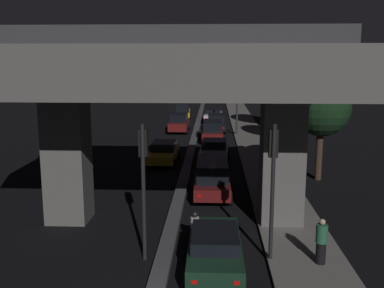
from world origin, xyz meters
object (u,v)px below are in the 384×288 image
car_dark_green_lead (215,248)px  car_dark_red_fourth (212,131)px  traffic_light_left_of_median (143,168)px  car_dark_red_second_oncoming (179,122)px  car_taxi_yellow_lead_oncoming (164,152)px  car_taxi_yellow_third_oncoming (183,110)px  street_lamp (233,87)px  pedestrian_on_sidewalk (321,242)px  motorcycle_blue_filtering_near (195,232)px  car_white_sixth (213,116)px  traffic_light_right_of_median (273,169)px  car_black_fifth (216,123)px  car_dark_red_second (212,178)px  car_silver_third (214,151)px

car_dark_green_lead → car_dark_red_fourth: bearing=0.0°
traffic_light_left_of_median → car_dark_red_second_oncoming: size_ratio=1.06×
car_taxi_yellow_lead_oncoming → car_taxi_yellow_third_oncoming: size_ratio=1.01×
traffic_light_left_of_median → street_lamp: (4.15, 26.55, 1.13)m
car_taxi_yellow_third_oncoming → traffic_light_left_of_median: bearing=-0.3°
pedestrian_on_sidewalk → car_dark_red_fourth: bearing=99.1°
street_lamp → motorcycle_blue_filtering_near: size_ratio=3.90×
street_lamp → car_white_sixth: bearing=101.7°
motorcycle_blue_filtering_near → car_dark_green_lead: bearing=-156.3°
car_dark_red_fourth → motorcycle_blue_filtering_near: (-0.56, -22.20, -0.34)m
traffic_light_right_of_median → car_taxi_yellow_lead_oncoming: size_ratio=1.04×
traffic_light_left_of_median → pedestrian_on_sidewalk: bearing=-3.9°
car_white_sixth → car_taxi_yellow_third_oncoming: bearing=47.1°
street_lamp → pedestrian_on_sidewalk: bearing=-85.9°
car_dark_red_second_oncoming → car_dark_red_fourth: bearing=33.1°
traffic_light_left_of_median → car_black_fifth: (2.64, 28.75, -2.45)m
car_white_sixth → car_dark_red_second: bearing=-177.6°
car_dark_red_fourth → car_black_fifth: car_dark_red_fourth is taller
car_taxi_yellow_lead_oncoming → motorcycle_blue_filtering_near: (2.73, -14.09, -0.12)m
traffic_light_left_of_median → motorcycle_blue_filtering_near: bearing=31.3°
car_taxi_yellow_lead_oncoming → car_taxi_yellow_third_oncoming: (-0.32, 23.78, 0.24)m
car_dark_green_lead → car_dark_red_second_oncoming: (-3.43, 29.05, 0.17)m
street_lamp → motorcycle_blue_filtering_near: (-2.43, -25.50, -3.84)m
car_dark_red_second → traffic_light_right_of_median: bearing=-165.1°
traffic_light_left_of_median → car_taxi_yellow_lead_oncoming: (-1.01, 15.14, -2.59)m
traffic_light_left_of_median → car_dark_green_lead: traffic_light_left_of_median is taller
street_lamp → car_black_fifth: (-1.51, 2.20, -3.58)m
car_dark_red_fourth → pedestrian_on_sidewalk: (3.78, -23.66, -0.02)m
car_white_sixth → motorcycle_blue_filtering_near: size_ratio=2.44×
traffic_light_right_of_median → car_dark_green_lead: 3.30m
car_dark_red_fourth → car_dark_red_second_oncoming: bearing=31.6°
car_taxi_yellow_third_oncoming → pedestrian_on_sidewalk: (7.39, -39.32, -0.04)m
car_dark_green_lead → car_dark_red_second: size_ratio=1.08×
traffic_light_right_of_median → car_taxi_yellow_third_oncoming: traffic_light_right_of_median is taller
car_dark_red_second → pedestrian_on_sidewalk: (3.71, -7.92, -0.06)m
traffic_light_left_of_median → car_taxi_yellow_lead_oncoming: 15.39m
motorcycle_blue_filtering_near → street_lamp: bearing=-4.8°
traffic_light_right_of_median → car_dark_red_second: traffic_light_right_of_median is taller
car_dark_red_fourth → street_lamp: bearing=-30.3°
car_white_sixth → car_silver_third: bearing=-177.3°
traffic_light_right_of_median → car_silver_third: 15.28m
car_silver_third → car_dark_red_second_oncoming: bearing=16.8°
car_white_sixth → motorcycle_blue_filtering_near: bearing=-178.7°
car_white_sixth → car_taxi_yellow_third_oncoming: car_taxi_yellow_third_oncoming is taller
car_taxi_yellow_lead_oncoming → car_taxi_yellow_third_oncoming: bearing=-177.8°
street_lamp → car_taxi_yellow_lead_oncoming: bearing=-114.3°
street_lamp → car_silver_third: bearing=-98.3°
car_dark_red_fourth → car_black_fifth: 5.51m
traffic_light_right_of_median → motorcycle_blue_filtering_near: (-2.69, 1.05, -2.72)m
car_black_fifth → motorcycle_blue_filtering_near: 27.72m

